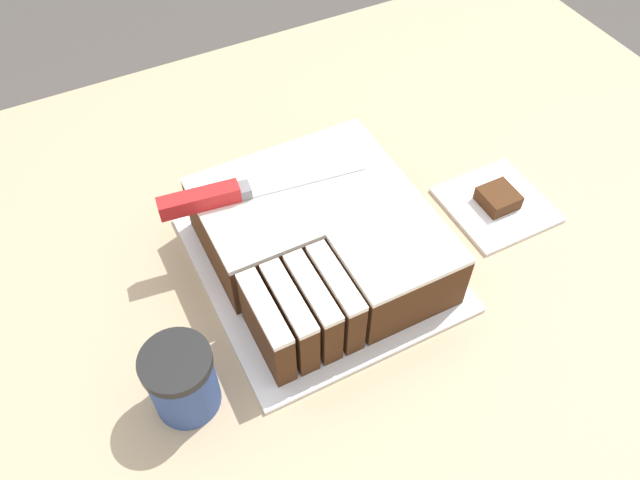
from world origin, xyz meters
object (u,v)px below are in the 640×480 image
object	(u,v)px
coffee_cup	(182,380)
cake	(321,237)
cake_board	(320,263)
knife	(219,196)
brownie	(498,198)

from	to	relation	value
coffee_cup	cake	bearing A→B (deg)	25.80
cake_board	knife	world-z (taller)	knife
cake	coffee_cup	world-z (taller)	same
knife	brownie	world-z (taller)	knife
cake_board	brownie	size ratio (longest dim) A/B	6.60
cake_board	brownie	world-z (taller)	brownie
cake	brownie	bearing A→B (deg)	-5.49
cake	coffee_cup	size ratio (longest dim) A/B	2.95
cake_board	knife	size ratio (longest dim) A/B	1.21
coffee_cup	brownie	xyz separation A→B (m)	(0.49, 0.08, -0.03)
coffee_cup	cake_board	bearing A→B (deg)	25.34
cake	knife	xyz separation A→B (m)	(-0.10, 0.08, 0.05)
cake	knife	world-z (taller)	knife
cake_board	cake	world-z (taller)	cake
cake	coffee_cup	distance (m)	0.25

